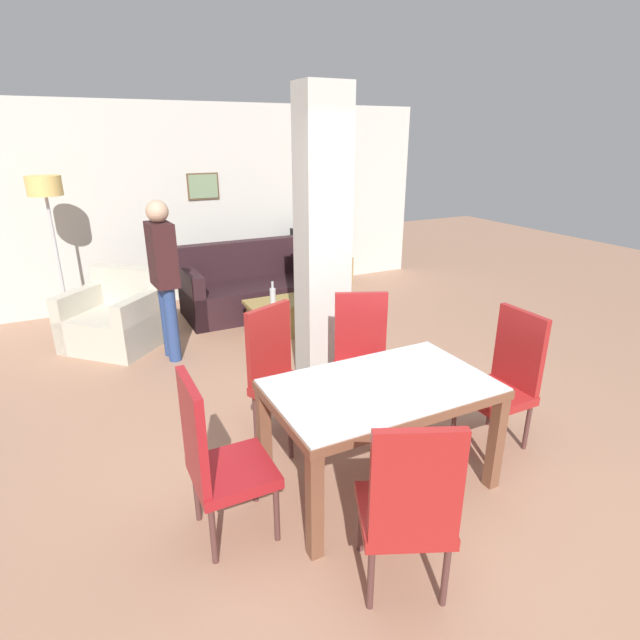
{
  "coord_description": "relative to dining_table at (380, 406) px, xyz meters",
  "views": [
    {
      "loc": [
        -1.66,
        -2.4,
        2.29
      ],
      "look_at": [
        0.0,
        0.89,
        0.91
      ],
      "focal_mm": 28.0,
      "sensor_mm": 36.0,
      "label": 1
    }
  ],
  "objects": [
    {
      "name": "divider_pillar",
      "position": [
        0.39,
        1.61,
        0.76
      ],
      "size": [
        0.43,
        0.34,
        2.7
      ],
      "color": "beige",
      "rests_on": "ground_plane"
    },
    {
      "name": "sofa",
      "position": [
        0.4,
        3.8,
        -0.29
      ],
      "size": [
        1.74,
        0.9,
        0.92
      ],
      "rotation": [
        0.0,
        0.0,
        3.14
      ],
      "color": "black",
      "rests_on": "ground_plane"
    },
    {
      "name": "tv_stand",
      "position": [
        1.84,
        4.52,
        -0.38
      ],
      "size": [
        0.99,
        0.4,
        0.44
      ],
      "color": "olive",
      "rests_on": "ground_plane"
    },
    {
      "name": "ground_plane",
      "position": [
        0.0,
        0.0,
        -0.59
      ],
      "size": [
        18.0,
        18.0,
        0.0
      ],
      "primitive_type": "plane",
      "color": "#A1755B"
    },
    {
      "name": "dining_chair_head_left",
      "position": [
        -1.11,
        0.0,
        -0.04
      ],
      "size": [
        0.46,
        0.46,
        1.07
      ],
      "rotation": [
        0.0,
        0.0,
        -1.57
      ],
      "color": "maroon",
      "rests_on": "ground_plane"
    },
    {
      "name": "dining_chair_far_right",
      "position": [
        0.36,
        0.83,
        -0.04
      ],
      "size": [
        0.61,
        0.61,
        1.07
      ],
      "rotation": [
        0.0,
        0.0,
        2.73
      ],
      "color": "maroon",
      "rests_on": "ground_plane"
    },
    {
      "name": "dining_table",
      "position": [
        0.0,
        0.0,
        0.0
      ],
      "size": [
        1.46,
        0.89,
        0.76
      ],
      "color": "brown",
      "rests_on": "ground_plane"
    },
    {
      "name": "dining_chair_near_left",
      "position": [
        -0.36,
        -0.82,
        -0.04
      ],
      "size": [
        0.61,
        0.61,
        1.07
      ],
      "rotation": [
        0.0,
        0.0,
        -0.42
      ],
      "color": "maroon",
      "rests_on": "ground_plane"
    },
    {
      "name": "coffee_table",
      "position": [
        0.42,
        2.84,
        -0.38
      ],
      "size": [
        0.72,
        0.5,
        0.42
      ],
      "color": "olive",
      "rests_on": "ground_plane"
    },
    {
      "name": "armchair",
      "position": [
        -1.33,
        3.39,
        -0.3
      ],
      "size": [
        1.27,
        1.26,
        0.85
      ],
      "rotation": [
        0.0,
        0.0,
        2.36
      ],
      "color": "beige",
      "rests_on": "ground_plane"
    },
    {
      "name": "tv_screen",
      "position": [
        1.84,
        4.52,
        0.1
      ],
      "size": [
        1.08,
        0.26,
        0.53
      ],
      "rotation": [
        0.0,
        0.0,
        3.29
      ],
      "color": "black",
      "rests_on": "tv_stand"
    },
    {
      "name": "dining_chair_head_right",
      "position": [
        1.13,
        0.0,
        -0.04
      ],
      "size": [
        0.46,
        0.46,
        1.07
      ],
      "rotation": [
        0.0,
        0.0,
        1.57
      ],
      "color": "maroon",
      "rests_on": "ground_plane"
    },
    {
      "name": "back_wall",
      "position": [
        0.0,
        4.8,
        0.76
      ],
      "size": [
        7.2,
        0.09,
        2.7
      ],
      "color": "beige",
      "rests_on": "ground_plane"
    },
    {
      "name": "standing_person",
      "position": [
        -0.86,
        2.75,
        0.38
      ],
      "size": [
        0.25,
        0.39,
        1.69
      ],
      "rotation": [
        0.0,
        0.0,
        -1.5
      ],
      "color": "navy",
      "rests_on": "ground_plane"
    },
    {
      "name": "bottle",
      "position": [
        0.33,
        2.76,
        -0.07
      ],
      "size": [
        0.07,
        0.07,
        0.28
      ],
      "color": "#B2B7BC",
      "rests_on": "coffee_table"
    },
    {
      "name": "floor_lamp",
      "position": [
        -1.83,
        4.16,
        0.98
      ],
      "size": [
        0.38,
        0.38,
        1.85
      ],
      "color": "#B7B7BC",
      "rests_on": "ground_plane"
    },
    {
      "name": "dining_chair_far_left",
      "position": [
        -0.36,
        0.85,
        -0.04
      ],
      "size": [
        0.6,
        0.6,
        1.07
      ],
      "rotation": [
        0.0,
        0.0,
        -2.74
      ],
      "color": "maroon",
      "rests_on": "ground_plane"
    }
  ]
}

